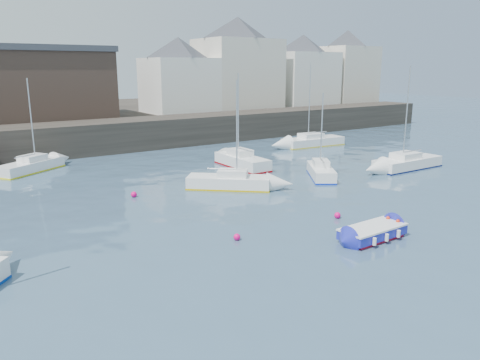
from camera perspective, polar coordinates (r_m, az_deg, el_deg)
water at (r=20.87m, az=19.17°, el=-10.48°), size 220.00×220.00×0.00m
quay_wall at (r=49.12m, az=-15.31°, el=5.23°), size 90.00×5.00×3.00m
land_strip at (r=66.30m, az=-20.47°, el=6.83°), size 90.00×32.00×2.80m
bldg_east_a at (r=63.93m, az=-0.27°, el=14.11°), size 13.36×13.36×11.80m
bldg_east_b at (r=70.28m, az=7.63°, el=13.19°), size 11.88×11.88×9.95m
bldg_east_c at (r=76.55m, az=12.83°, el=13.38°), size 11.14×11.14×10.95m
bldg_east_d at (r=58.94m, az=-7.46°, el=12.64°), size 11.14×11.14×8.95m
warehouse at (r=54.94m, az=-24.48°, el=10.72°), size 16.40×10.40×7.60m
blue_dinghy at (r=23.95m, az=15.85°, el=-6.12°), size 3.60×1.92×0.68m
sailboat_b at (r=32.55m, az=-1.32°, el=-0.19°), size 5.58×5.18×7.44m
sailboat_c at (r=36.31m, az=9.84°, el=1.07°), size 4.01×4.87×6.37m
sailboat_d at (r=41.30m, az=19.71°, el=2.00°), size 6.57×2.15×8.36m
sailboat_f at (r=39.47m, az=0.22°, el=2.36°), size 2.00×6.01×7.78m
sailboat_g at (r=50.88m, az=8.87°, el=4.69°), size 7.11×2.77×8.81m
sailboat_h at (r=41.38m, az=-24.14°, el=1.59°), size 5.80×4.73×7.40m
buoy_near at (r=23.09m, az=-0.38°, el=-7.33°), size 0.34×0.34×0.34m
buoy_mid at (r=26.86m, az=11.78°, el=-4.57°), size 0.36×0.36×0.36m
buoy_far at (r=31.27m, az=-12.79°, el=-2.03°), size 0.39×0.39×0.39m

